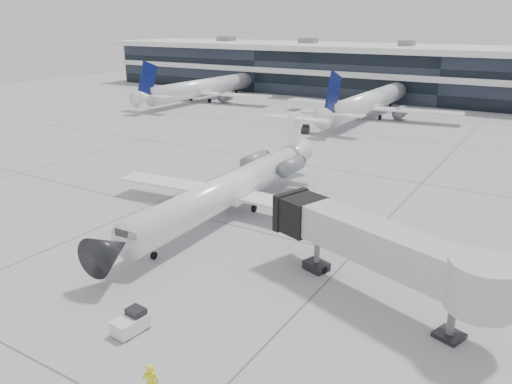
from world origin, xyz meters
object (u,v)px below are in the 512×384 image
Objects in this scene: baggage_tug at (131,323)px; jet_bridge at (389,249)px; ramp_worker at (151,383)px; regional_jet at (232,187)px.

jet_bridge is at bearing 48.33° from baggage_tug.
jet_bridge is 7.74× the size of ramp_worker.
baggage_tug is at bearing -118.33° from jet_bridge.
ramp_worker is at bearing -30.34° from baggage_tug.
baggage_tug is (-4.68, 3.44, -0.43)m from ramp_worker.
jet_bridge is (16.46, -7.90, 1.26)m from regional_jet.
ramp_worker is at bearing -66.49° from regional_jet.
jet_bridge is 15.21m from ramp_worker.
jet_bridge is 15.31m from baggage_tug.
regional_jet is 2.00× the size of jet_bridge.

